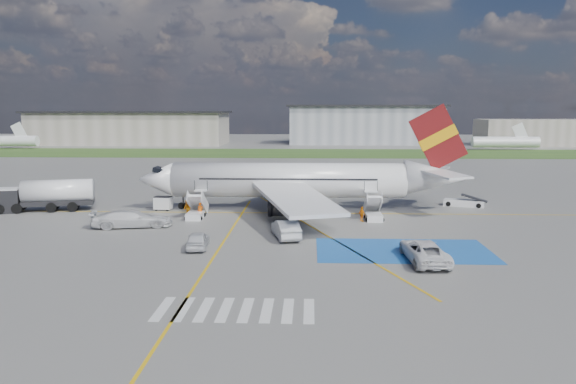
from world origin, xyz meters
The scene contains 23 objects.
ground centered at (0.00, 0.00, 0.00)m, with size 400.00×400.00×0.00m, color #60605E.
grass_strip centered at (0.00, 95.00, 0.01)m, with size 400.00×30.00×0.01m, color #2D4C1E.
taxiway_line_main centered at (0.00, 12.00, 0.01)m, with size 120.00×0.20×0.01m, color gold.
taxiway_line_cross centered at (-5.00, -10.00, 0.01)m, with size 0.20×60.00×0.01m, color gold.
taxiway_line_diag centered at (0.00, 12.00, 0.01)m, with size 0.20×60.00×0.01m, color gold.
staging_box centered at (10.00, -4.00, 0.01)m, with size 14.00×8.00×0.01m, color #1B55A4.
crosswalk centered at (-1.80, -18.00, 0.01)m, with size 9.00×4.00×0.01m.
terminal_west centered at (-55.00, 130.00, 5.00)m, with size 60.00×22.00×10.00m, color gray.
terminal_centre centered at (20.00, 135.00, 6.00)m, with size 48.00×18.00×12.00m, color gray.
terminal_east centered at (75.00, 128.00, 4.00)m, with size 40.00×16.00×8.00m, color gray.
airliner centered at (1.51, 14.00, 3.39)m, with size 36.81×32.95×11.92m.
airstairs_fwd centered at (-9.50, 8.70, 0.62)m, with size 1.90×5.20×3.60m.
airstairs_aft centered at (9.00, 8.70, 0.62)m, with size 1.90×5.20×3.60m.
fuel_tanker centered at (-27.13, 12.35, 1.47)m, with size 10.56×5.11×3.49m.
gpu_cart centered at (-14.15, 13.24, 0.71)m, with size 2.02×1.43×1.58m.
belt_loader centered at (20.56, 17.17, 0.36)m, with size 5.03×3.09×1.46m.
car_silver_a centered at (-6.76, -3.95, 0.71)m, with size 1.69×4.19×1.43m, color silver.
car_silver_b centered at (0.31, 0.01, 0.85)m, with size 1.80×5.17×1.70m, color #A6A9AD.
van_white_a centered at (11.03, -7.06, 1.05)m, with size 2.59×5.62×2.11m, color white.
van_white_b centered at (-14.76, 3.95, 1.11)m, with size 2.31×5.69×2.23m, color silver.
crew_fwd centered at (-9.07, 8.96, 0.80)m, with size 0.59×0.38×1.61m, color orange.
crew_nose centered at (-10.54, 9.38, 0.91)m, with size 0.89×0.69×1.82m, color orange.
crew_aft centered at (7.71, 7.70, 0.76)m, with size 0.90×0.37×1.53m, color orange.
Camera 1 is at (2.41, -48.51, 11.41)m, focal length 35.00 mm.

